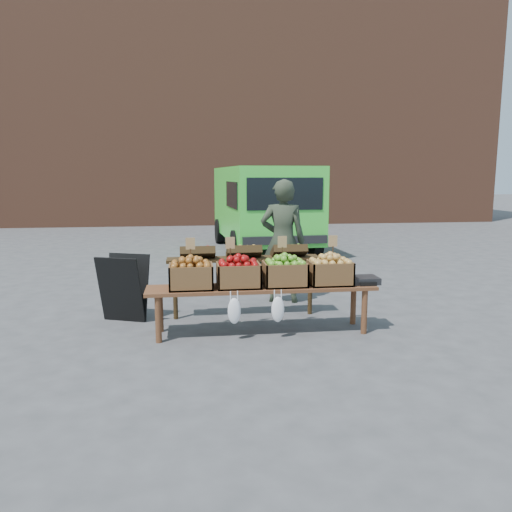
{
  "coord_description": "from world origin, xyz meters",
  "views": [
    {
      "loc": [
        -0.13,
        -5.62,
        1.87
      ],
      "look_at": [
        0.7,
        0.57,
        0.85
      ],
      "focal_mm": 35.0,
      "sensor_mm": 36.0,
      "label": 1
    }
  ],
  "objects": [
    {
      "name": "brick_building",
      "position": [
        0.0,
        15.0,
        5.0
      ],
      "size": [
        24.0,
        4.0,
        10.0
      ],
      "primitive_type": "cube",
      "color": "brown",
      "rests_on": "ground"
    },
    {
      "name": "crate_russet_pears",
      "position": [
        0.43,
        0.07,
        0.71
      ],
      "size": [
        0.5,
        0.4,
        0.28
      ],
      "primitive_type": null,
      "color": "#7E0507",
      "rests_on": "display_bench"
    },
    {
      "name": "vendor",
      "position": [
        1.23,
        1.52,
        0.91
      ],
      "size": [
        0.75,
        0.59,
        1.81
      ],
      "primitive_type": "imported",
      "rotation": [
        0.0,
        0.0,
        2.88
      ],
      "color": "#2E3828",
      "rests_on": "ground"
    },
    {
      "name": "crate_red_apples",
      "position": [
        0.98,
        0.07,
        0.71
      ],
      "size": [
        0.5,
        0.4,
        0.28
      ],
      "primitive_type": null,
      "color": "#438D2B",
      "rests_on": "display_bench"
    },
    {
      "name": "delivery_van",
      "position": [
        1.7,
        6.71,
        1.03
      ],
      "size": [
        2.4,
        4.72,
        2.05
      ],
      "primitive_type": null,
      "rotation": [
        0.0,
        0.0,
        0.07
      ],
      "color": "#3BD63A",
      "rests_on": "ground"
    },
    {
      "name": "back_table",
      "position": [
        0.57,
        0.79,
        0.52
      ],
      "size": [
        2.1,
        0.44,
        1.04
      ],
      "primitive_type": null,
      "color": "#302110",
      "rests_on": "ground"
    },
    {
      "name": "ground",
      "position": [
        0.0,
        0.0,
        0.0
      ],
      "size": [
        80.0,
        80.0,
        0.0
      ],
      "primitive_type": "plane",
      "color": "#47474A"
    },
    {
      "name": "crate_golden_apples",
      "position": [
        -0.12,
        0.07,
        0.71
      ],
      "size": [
        0.5,
        0.4,
        0.28
      ],
      "primitive_type": null,
      "color": "#9F4F24",
      "rests_on": "display_bench"
    },
    {
      "name": "chalkboard_sign",
      "position": [
        -0.98,
        0.8,
        0.43
      ],
      "size": [
        0.65,
        0.5,
        0.87
      ],
      "primitive_type": null,
      "rotation": [
        0.0,
        0.0,
        -0.37
      ],
      "color": "black",
      "rests_on": "ground"
    },
    {
      "name": "display_bench",
      "position": [
        0.7,
        0.07,
        0.28
      ],
      "size": [
        2.7,
        0.56,
        0.57
      ],
      "primitive_type": null,
      "color": "#59321D",
      "rests_on": "ground"
    },
    {
      "name": "weighing_scale",
      "position": [
        1.95,
        0.07,
        0.61
      ],
      "size": [
        0.34,
        0.3,
        0.08
      ],
      "primitive_type": "cube",
      "color": "black",
      "rests_on": "display_bench"
    },
    {
      "name": "crate_green_apples",
      "position": [
        1.53,
        0.07,
        0.71
      ],
      "size": [
        0.5,
        0.4,
        0.28
      ],
      "primitive_type": null,
      "color": "gold",
      "rests_on": "display_bench"
    }
  ]
}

